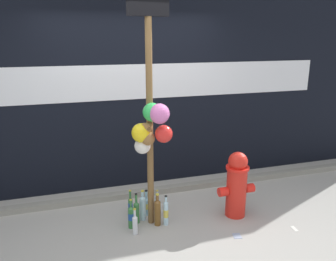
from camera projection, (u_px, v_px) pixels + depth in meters
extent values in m
plane|color=#9E9B93|center=(157.00, 234.00, 3.83)|extent=(14.00, 14.00, 0.00)
cube|color=black|center=(128.00, 76.00, 4.76)|extent=(10.00, 0.20, 3.25)
cube|color=silver|center=(133.00, 82.00, 4.70)|extent=(5.86, 0.01, 0.49)
cube|color=gray|center=(138.00, 193.00, 4.74)|extent=(8.00, 0.12, 0.08)
cylinder|color=brown|center=(150.00, 116.00, 3.72)|extent=(0.07, 0.07, 2.64)
sphere|color=yellow|center=(141.00, 133.00, 3.66)|extent=(0.21, 0.21, 0.21)
sphere|color=#D66BB2|center=(160.00, 114.00, 3.54)|extent=(0.22, 0.22, 0.22)
sphere|color=red|center=(164.00, 134.00, 3.66)|extent=(0.20, 0.20, 0.20)
sphere|color=green|center=(152.00, 112.00, 3.60)|extent=(0.21, 0.21, 0.21)
sphere|color=brown|center=(148.00, 138.00, 3.66)|extent=(0.16, 0.16, 0.16)
sphere|color=brown|center=(148.00, 128.00, 3.63)|extent=(0.11, 0.11, 0.11)
sphere|color=brown|center=(144.00, 125.00, 3.61)|extent=(0.05, 0.05, 0.05)
sphere|color=brown|center=(151.00, 124.00, 3.63)|extent=(0.05, 0.05, 0.05)
sphere|color=brown|center=(149.00, 129.00, 3.58)|extent=(0.04, 0.04, 0.04)
sphere|color=silver|center=(142.00, 146.00, 3.72)|extent=(0.18, 0.18, 0.18)
sphere|color=silver|center=(142.00, 134.00, 3.68)|extent=(0.13, 0.13, 0.13)
sphere|color=silver|center=(138.00, 131.00, 3.66)|extent=(0.05, 0.05, 0.05)
sphere|color=silver|center=(146.00, 130.00, 3.68)|extent=(0.05, 0.05, 0.05)
sphere|color=#9D9992|center=(143.00, 135.00, 3.63)|extent=(0.04, 0.04, 0.04)
cylinder|color=red|center=(236.00, 192.00, 4.16)|extent=(0.25, 0.25, 0.62)
cylinder|color=red|center=(238.00, 168.00, 4.07)|extent=(0.28, 0.28, 0.03)
sphere|color=red|center=(238.00, 162.00, 4.05)|extent=(0.23, 0.23, 0.23)
cylinder|color=red|center=(223.00, 192.00, 4.10)|extent=(0.11, 0.11, 0.11)
cylinder|color=red|center=(249.00, 188.00, 4.20)|extent=(0.11, 0.11, 0.11)
cylinder|color=#B2DBEA|center=(166.00, 214.00, 3.99)|extent=(0.06, 0.06, 0.28)
cone|color=#B2DBEA|center=(166.00, 202.00, 3.95)|extent=(0.06, 0.06, 0.02)
cylinder|color=#B2DBEA|center=(166.00, 199.00, 3.94)|extent=(0.03, 0.03, 0.06)
cylinder|color=#D8C64C|center=(166.00, 213.00, 3.99)|extent=(0.06, 0.06, 0.10)
cylinder|color=black|center=(166.00, 196.00, 3.93)|extent=(0.03, 0.03, 0.01)
cylinder|color=silver|center=(157.00, 206.00, 4.22)|extent=(0.06, 0.06, 0.24)
cone|color=silver|center=(157.00, 196.00, 4.18)|extent=(0.06, 0.06, 0.03)
cylinder|color=silver|center=(157.00, 193.00, 4.17)|extent=(0.02, 0.02, 0.05)
cylinder|color=silver|center=(157.00, 205.00, 4.21)|extent=(0.07, 0.07, 0.06)
cylinder|color=gold|center=(157.00, 191.00, 4.16)|extent=(0.03, 0.03, 0.01)
cylinder|color=#337038|center=(137.00, 213.00, 4.03)|extent=(0.07, 0.07, 0.25)
cone|color=#337038|center=(136.00, 203.00, 3.99)|extent=(0.07, 0.07, 0.03)
cylinder|color=#337038|center=(136.00, 198.00, 3.97)|extent=(0.03, 0.03, 0.10)
cylinder|color=black|center=(136.00, 194.00, 3.96)|extent=(0.03, 0.03, 0.01)
cylinder|color=#337038|center=(130.00, 207.00, 4.24)|extent=(0.06, 0.06, 0.19)
cone|color=#337038|center=(130.00, 199.00, 4.22)|extent=(0.06, 0.06, 0.02)
cylinder|color=#337038|center=(130.00, 195.00, 4.20)|extent=(0.03, 0.03, 0.10)
cylinder|color=#1E478C|center=(130.00, 205.00, 4.24)|extent=(0.06, 0.06, 0.07)
cylinder|color=gold|center=(130.00, 191.00, 4.19)|extent=(0.03, 0.03, 0.01)
cylinder|color=#B2DBEA|center=(143.00, 209.00, 4.10)|extent=(0.07, 0.07, 0.29)
cone|color=#B2DBEA|center=(143.00, 197.00, 4.05)|extent=(0.07, 0.07, 0.03)
cylinder|color=#B2DBEA|center=(143.00, 194.00, 4.04)|extent=(0.03, 0.03, 0.06)
cylinder|color=gold|center=(142.00, 191.00, 4.03)|extent=(0.04, 0.04, 0.01)
cylinder|color=brown|center=(157.00, 213.00, 3.98)|extent=(0.08, 0.08, 0.30)
cone|color=brown|center=(157.00, 201.00, 3.93)|extent=(0.08, 0.08, 0.03)
cylinder|color=brown|center=(157.00, 197.00, 3.92)|extent=(0.04, 0.04, 0.06)
cylinder|color=gold|center=(157.00, 194.00, 3.91)|extent=(0.04, 0.04, 0.01)
cylinder|color=silver|center=(135.00, 226.00, 3.80)|extent=(0.06, 0.06, 0.21)
cone|color=silver|center=(135.00, 217.00, 3.77)|extent=(0.06, 0.06, 0.02)
cylinder|color=silver|center=(135.00, 213.00, 3.76)|extent=(0.03, 0.03, 0.08)
cylinder|color=gold|center=(135.00, 209.00, 3.75)|extent=(0.03, 0.03, 0.01)
cylinder|color=#337038|center=(131.00, 218.00, 3.92)|extent=(0.07, 0.07, 0.25)
cone|color=#337038|center=(131.00, 207.00, 3.88)|extent=(0.07, 0.07, 0.03)
cylinder|color=#337038|center=(131.00, 203.00, 3.87)|extent=(0.02, 0.02, 0.08)
cylinder|color=#1E478C|center=(131.00, 216.00, 3.92)|extent=(0.07, 0.07, 0.09)
cylinder|color=gold|center=(131.00, 200.00, 3.86)|extent=(0.03, 0.03, 0.01)
cylinder|color=#93CCE0|center=(146.00, 207.00, 4.22)|extent=(0.07, 0.07, 0.21)
cone|color=#93CCE0|center=(146.00, 199.00, 4.19)|extent=(0.07, 0.07, 0.03)
cylinder|color=#93CCE0|center=(146.00, 194.00, 4.17)|extent=(0.03, 0.03, 0.09)
cylinder|color=#D8C64C|center=(146.00, 206.00, 4.22)|extent=(0.08, 0.08, 0.08)
cylinder|color=black|center=(146.00, 191.00, 4.16)|extent=(0.04, 0.04, 0.01)
cube|color=#8C99B2|center=(237.00, 236.00, 3.79)|extent=(0.11, 0.12, 0.01)
cube|color=silver|center=(294.00, 229.00, 3.93)|extent=(0.06, 0.12, 0.01)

